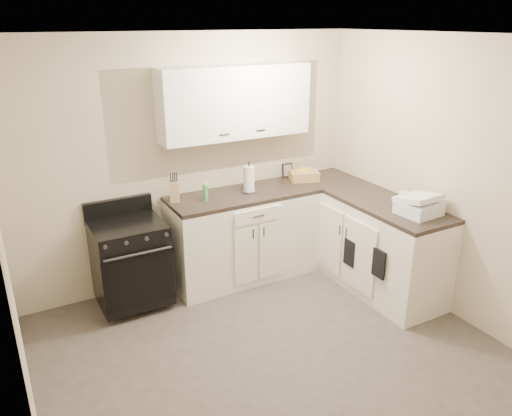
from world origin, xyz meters
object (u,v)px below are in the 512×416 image
stove (131,263)px  countertop_grill (419,208)px  paper_towel (249,179)px  wicker_basket (304,176)px  knife_block (175,192)px

stove → countertop_grill: bearing=-28.5°
paper_towel → wicker_basket: size_ratio=0.88×
knife_block → paper_towel: (0.77, -0.09, 0.03)m
paper_towel → knife_block: bearing=173.5°
wicker_basket → countertop_grill: size_ratio=0.91×
wicker_basket → paper_towel: bearing=-176.2°
knife_block → wicker_basket: size_ratio=0.65×
knife_block → countertop_grill: size_ratio=0.59×
paper_towel → countertop_grill: 1.67m
stove → wicker_basket: size_ratio=2.56×
stove → countertop_grill: 2.70m
stove → knife_block: (0.51, 0.12, 0.58)m
stove → knife_block: size_ratio=3.91×
stove → paper_towel: 1.42m
stove → knife_block: knife_block is taller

